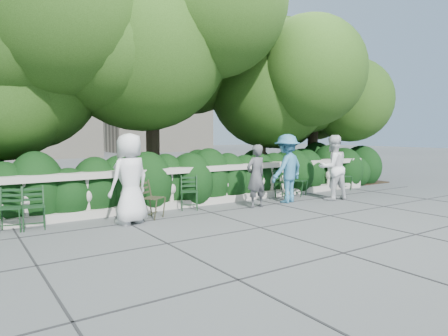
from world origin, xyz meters
TOP-DOWN VIEW (x-y plane):
  - ground at (0.00, 0.00)m, footprint 90.00×90.00m
  - balustrade at (0.00, 1.80)m, footprint 12.00×0.44m
  - shrub_hedge at (0.00, 3.00)m, footprint 15.00×2.60m
  - tree_canopy at (0.69, 3.19)m, footprint 15.04×6.52m
  - chair_a at (-4.59, 1.25)m, footprint 0.56×0.58m
  - chair_b at (-4.19, 1.18)m, footprint 0.49×0.53m
  - chair_c at (-0.82, 1.24)m, footprint 0.61×0.63m
  - chair_d at (2.39, 1.31)m, footprint 0.56×0.58m
  - chair_e at (3.01, 1.31)m, footprint 0.59×0.61m
  - chair_f at (4.96, 1.34)m, footprint 0.47×0.51m
  - chair_weathered at (-1.79, 0.85)m, footprint 0.64×0.65m
  - person_businessman at (-2.46, 0.77)m, footprint 1.04×0.85m
  - person_woman_grey at (0.77, 0.73)m, footprint 0.59×0.41m
  - person_casual_man at (3.24, 0.45)m, footprint 0.98×0.83m
  - person_older_blue at (1.91, 0.84)m, footprint 1.30×0.94m

SIDE VIEW (x-z plane):
  - ground at x=0.00m, z-range 0.00..0.00m
  - shrub_hedge at x=0.00m, z-range -0.85..0.85m
  - chair_a at x=-4.59m, z-range -0.42..0.42m
  - chair_b at x=-4.19m, z-range -0.42..0.42m
  - chair_c at x=-0.82m, z-range -0.42..0.42m
  - chair_d at x=2.39m, z-range -0.42..0.42m
  - chair_e at x=3.01m, z-range -0.42..0.42m
  - chair_f at x=4.96m, z-range -0.42..0.42m
  - chair_weathered at x=-1.79m, z-range -0.42..0.42m
  - balustrade at x=0.00m, z-range -0.01..0.99m
  - person_woman_grey at x=0.77m, z-range 0.00..1.56m
  - person_casual_man at x=3.24m, z-range 0.00..1.79m
  - person_older_blue at x=1.91m, z-range 0.00..1.81m
  - person_businessman at x=-2.46m, z-range 0.00..1.84m
  - tree_canopy at x=0.69m, z-range 0.57..7.35m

